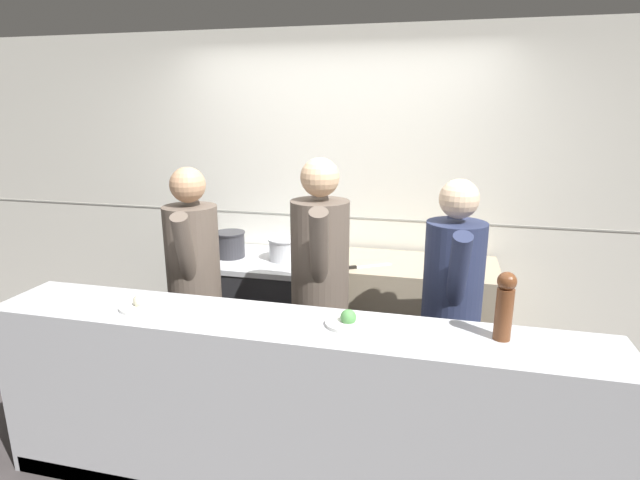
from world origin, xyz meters
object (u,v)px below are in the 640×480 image
Objects in this scene: chefs_knife at (362,267)px; chef_sous at (320,284)px; sauce_pot at (285,248)px; pepper_mill at (505,304)px; chef_line at (451,306)px; oven_range at (262,309)px; plated_dish_main at (141,304)px; stock_pot at (230,244)px; plated_dish_appetiser at (348,321)px; chef_head_cook at (194,282)px.

chef_sous reaches higher than chefs_knife.
pepper_mill is (1.45, -1.30, 0.20)m from sauce_pot.
chef_sous is 1.06× the size of chef_line.
oven_range is 1.10m from chef_sous.
pepper_mill is at bearing -38.10° from oven_range.
chef_sous is (0.81, 0.65, -0.05)m from plated_dish_main.
stock_pot is 1.07× the size of plated_dish_main.
oven_range is 2.22m from pepper_mill.
plated_dish_appetiser is at bearing -135.30° from chef_line.
oven_range is at bearing 120.42° from chef_sous.
plated_dish_appetiser is (0.94, -1.31, 0.58)m from oven_range.
chef_sous is at bearing 173.41° from chef_line.
plated_dish_main reaches higher than chefs_knife.
oven_range is at bearing 59.95° from chef_head_cook.
stock_pot and plated_dish_appetiser have the same top height.
plated_dish_main is 0.14× the size of chef_head_cook.
oven_range is 0.91m from chef_head_cook.
chefs_knife is 0.56m from chef_sous.
stock_pot is 0.44m from sauce_pot.
pepper_mill is (0.82, -1.12, 0.24)m from chefs_knife.
stock_pot is 0.74m from chef_head_cook.
chefs_knife is at bearing 12.35° from chef_head_cook.
plated_dish_appetiser is at bearing -76.80° from chef_sous.
chef_sous is at bearing 115.60° from plated_dish_appetiser.
pepper_mill is (0.71, 0.01, 0.15)m from plated_dish_appetiser.
oven_range is at bearing 83.55° from plated_dish_main.
pepper_mill reaches higher than plated_dish_appetiser.
pepper_mill is 0.64m from chef_line.
stock_pot is at bearing 77.78° from chef_head_cook.
plated_dish_main is 0.61m from chef_head_cook.
chefs_knife is 0.83m from chef_line.
chef_sous is at bearing -57.44° from sauce_pot.
stock_pot is 0.15× the size of chef_line.
sauce_pot is 1.45m from chef_line.
plated_dish_appetiser is 0.76m from chef_line.
pepper_mill reaches higher than chefs_knife.
sauce_pot is at bearing 3.16° from stock_pot.
chef_sous is (-0.18, -0.53, 0.04)m from chefs_knife.
sauce_pot is at bearing 164.16° from chefs_knife.
sauce_pot is 1.41m from plated_dish_main.
chef_sous is at bearing 38.76° from plated_dish_main.
chefs_knife is 1.48× the size of plated_dish_appetiser.
stock_pot is at bearing 146.01° from pepper_mill.
stock_pot is at bearing -176.84° from sauce_pot.
chef_line reaches higher than stock_pot.
plated_dish_main is at bearing -104.71° from sauce_pot.
chef_sous is at bearing -14.45° from chef_head_cook.
sauce_pot is 0.79× the size of pepper_mill.
plated_dish_appetiser is 0.67m from chef_sous.
plated_dish_main is at bearing -153.65° from chef_sous.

